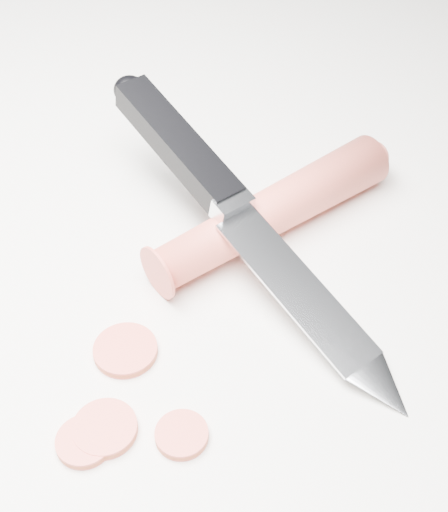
# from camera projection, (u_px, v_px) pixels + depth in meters

# --- Properties ---
(ground) EXTENTS (2.40, 2.40, 0.00)m
(ground) POSITION_uv_depth(u_px,v_px,m) (119.00, 330.00, 0.44)
(ground) COLOR white
(ground) RESTS_ON ground
(carrot) EXTENTS (0.14, 0.17, 0.03)m
(carrot) POSITION_uv_depth(u_px,v_px,m) (273.00, 211.00, 0.49)
(carrot) COLOR #D74A3B
(carrot) RESTS_ON ground
(carrot_slice_0) EXTENTS (0.04, 0.04, 0.01)m
(carrot_slice_0) POSITION_uv_depth(u_px,v_px,m) (125.00, 350.00, 0.43)
(carrot_slice_0) COLOR #DC483A
(carrot_slice_0) RESTS_ON ground
(carrot_slice_2) EXTENTS (0.04, 0.04, 0.01)m
(carrot_slice_2) POSITION_uv_depth(u_px,v_px,m) (105.00, 429.00, 0.39)
(carrot_slice_2) COLOR #DC483A
(carrot_slice_2) RESTS_ON ground
(carrot_slice_3) EXTENTS (0.03, 0.03, 0.01)m
(carrot_slice_3) POSITION_uv_depth(u_px,v_px,m) (182.00, 435.00, 0.39)
(carrot_slice_3) COLOR #DC483A
(carrot_slice_3) RESTS_ON ground
(carrot_slice_4) EXTENTS (0.03, 0.03, 0.01)m
(carrot_slice_4) POSITION_uv_depth(u_px,v_px,m) (85.00, 442.00, 0.38)
(carrot_slice_4) COLOR #DC483A
(carrot_slice_4) RESTS_ON ground
(kitchen_knife) EXTENTS (0.26, 0.20, 0.08)m
(kitchen_knife) POSITION_uv_depth(u_px,v_px,m) (249.00, 221.00, 0.45)
(kitchen_knife) COLOR silver
(kitchen_knife) RESTS_ON ground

